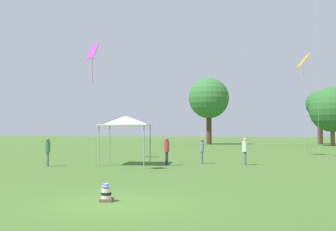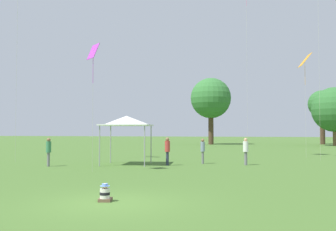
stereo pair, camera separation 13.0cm
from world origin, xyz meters
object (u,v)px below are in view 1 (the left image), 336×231
Objects in this scene: seated_toddler at (106,194)px; distant_tree_1 at (320,105)px; person_standing_4 at (48,149)px; kite_0 at (93,55)px; distant_tree_0 at (209,99)px; kite_3 at (303,62)px; canopy_tent at (126,121)px; person_standing_2 at (245,149)px; person_standing_3 at (202,148)px; distant_tree_2 at (332,110)px; person_standing_0 at (167,149)px.

distant_tree_1 reaches higher than seated_toddler.
kite_0 is (4.19, -2.44, 5.28)m from person_standing_4.
distant_tree_1 is at bearing 156.08° from kite_0.
distant_tree_0 is 1.22× the size of distant_tree_1.
kite_3 is at bearing 28.36° from person_standing_4.
seated_toddler is 13.93m from canopy_tent.
seated_toddler is at bearing -45.94° from person_standing_2.
person_standing_4 is at bearing -103.53° from person_standing_2.
distant_tree_1 is at bearing -89.02° from person_standing_3.
seated_toddler is at bearing -71.67° from canopy_tent.
person_standing_3 is 10.06m from person_standing_4.
person_standing_2 is at bearing -105.77° from distant_tree_2.
distant_tree_2 is at bearing -157.80° from kite_3.
person_standing_4 is at bearing -148.44° from canopy_tent.
distant_tree_0 is (-5.05, 53.92, 7.48)m from seated_toddler.
person_standing_2 is 2.91m from person_standing_3.
person_standing_2 is 0.20× the size of distant_tree_2.
distant_tree_2 reaches higher than kite_0.
distant_tree_2 is (14.06, 52.52, 5.26)m from seated_toddler.
person_standing_3 reaches higher than seated_toddler.
person_standing_3 is 46.38m from distant_tree_1.
kite_0 is at bearing -39.81° from person_standing_4.
kite_3 reaches higher than person_standing_3.
canopy_tent is at bearing 95.72° from seated_toddler.
person_standing_2 is at bearing 9.85° from person_standing_4.
person_standing_0 is at bearing -107.46° from distant_tree_1.
person_standing_2 is 8.03m from canopy_tent.
distant_tree_1 is (21.56, 48.82, 5.59)m from person_standing_4.
person_standing_3 is at bearing 17.22° from person_standing_4.
distant_tree_2 reaches higher than kite_3.
kite_0 reaches higher than seated_toddler.
person_standing_3 is 39.93m from distant_tree_0.
kite_3 is at bearing -102.18° from distant_tree_2.
distant_tree_0 is (-12.75, 30.86, -0.31)m from kite_3.
kite_0 is 0.62× the size of distant_tree_0.
person_standing_0 is 7.80m from kite_0.
person_standing_4 is at bearing 43.71° from person_standing_3.
person_standing_0 is 1.06× the size of person_standing_3.
person_standing_4 is 0.49× the size of canopy_tent.
person_standing_3 is 10.00m from kite_0.
person_standing_0 is 0.20× the size of distant_tree_2.
distant_tree_2 is (19.11, -1.40, -2.22)m from distant_tree_0.
distant_tree_0 reaches higher than kite_3.
distant_tree_0 reaches higher than seated_toddler.
person_standing_2 is at bearing 64.45° from seated_toddler.
distant_tree_0 is (3.47, 43.52, 6.63)m from person_standing_4.
distant_tree_2 is at bearing 62.40° from seated_toddler.
kite_3 is 36.57m from distant_tree_1.
person_standing_3 is 0.46× the size of canopy_tent.
kite_0 is 48.21m from distant_tree_2.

